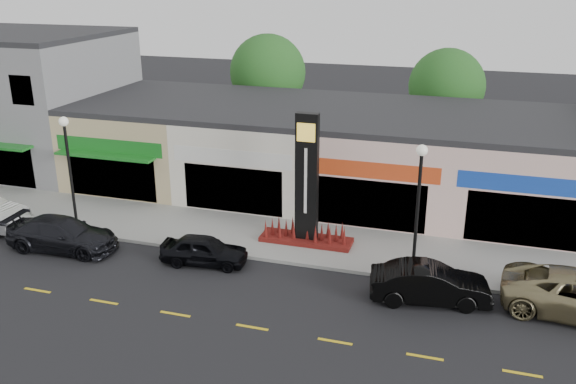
% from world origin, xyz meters
% --- Properties ---
extents(ground, '(120.00, 120.00, 0.00)m').
position_xyz_m(ground, '(0.00, 0.00, 0.00)').
color(ground, black).
rests_on(ground, ground).
extents(sidewalk, '(52.00, 4.30, 0.15)m').
position_xyz_m(sidewalk, '(0.00, 4.35, 0.07)').
color(sidewalk, gray).
rests_on(sidewalk, ground).
extents(curb, '(52.00, 0.20, 0.15)m').
position_xyz_m(curb, '(0.00, 2.10, 0.07)').
color(curb, gray).
rests_on(curb, ground).
extents(building_grey_2story, '(12.00, 10.95, 8.30)m').
position_xyz_m(building_grey_2story, '(-18.00, 11.48, 4.14)').
color(building_grey_2story, slate).
rests_on(building_grey_2story, ground).
extents(shop_beige, '(7.00, 10.85, 4.80)m').
position_xyz_m(shop_beige, '(-8.50, 11.46, 2.40)').
color(shop_beige, tan).
rests_on(shop_beige, ground).
extents(shop_cream, '(7.00, 10.01, 4.80)m').
position_xyz_m(shop_cream, '(-1.50, 11.47, 2.40)').
color(shop_cream, silver).
rests_on(shop_cream, ground).
extents(shop_pink_w, '(7.00, 10.01, 4.80)m').
position_xyz_m(shop_pink_w, '(5.50, 11.47, 2.40)').
color(shop_pink_w, beige).
rests_on(shop_pink_w, ground).
extents(shop_pink_e, '(7.00, 10.01, 4.80)m').
position_xyz_m(shop_pink_e, '(12.50, 11.47, 2.40)').
color(shop_pink_e, beige).
rests_on(shop_pink_e, ground).
extents(tree_rear_west, '(5.20, 5.20, 7.83)m').
position_xyz_m(tree_rear_west, '(-4.00, 19.50, 5.22)').
color(tree_rear_west, '#382619').
rests_on(tree_rear_west, ground).
extents(tree_rear_mid, '(4.80, 4.80, 7.29)m').
position_xyz_m(tree_rear_mid, '(8.00, 19.50, 4.88)').
color(tree_rear_mid, '#382619').
rests_on(tree_rear_mid, ground).
extents(lamp_west_near, '(0.44, 0.44, 5.47)m').
position_xyz_m(lamp_west_near, '(-8.00, 2.50, 3.48)').
color(lamp_west_near, black).
rests_on(lamp_west_near, sidewalk).
extents(lamp_east_near, '(0.44, 0.44, 5.47)m').
position_xyz_m(lamp_east_near, '(8.00, 2.50, 3.48)').
color(lamp_east_near, black).
rests_on(lamp_east_near, sidewalk).
extents(pylon_sign, '(4.20, 1.30, 6.00)m').
position_xyz_m(pylon_sign, '(3.00, 4.20, 2.27)').
color(pylon_sign, '#50120D').
rests_on(pylon_sign, sidewalk).
extents(car_dark_sedan, '(2.29, 5.15, 1.47)m').
position_xyz_m(car_dark_sedan, '(-7.33, 0.54, 0.73)').
color(car_dark_sedan, black).
rests_on(car_dark_sedan, ground).
extents(car_black_sedan, '(1.91, 3.87, 1.27)m').
position_xyz_m(car_black_sedan, '(-0.66, 1.09, 0.63)').
color(car_black_sedan, black).
rests_on(car_black_sedan, ground).
extents(car_black_conv, '(2.30, 4.69, 1.48)m').
position_xyz_m(car_black_conv, '(8.81, 0.67, 0.74)').
color(car_black_conv, black).
rests_on(car_black_conv, ground).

